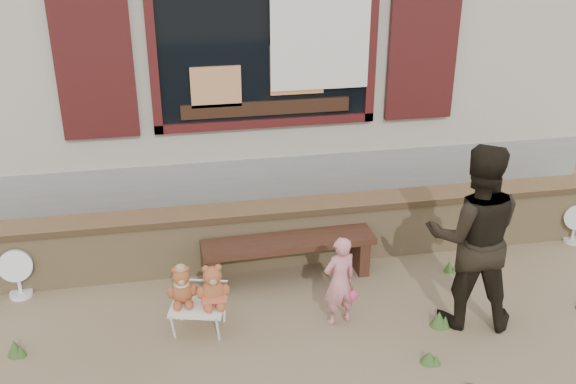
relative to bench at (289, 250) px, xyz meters
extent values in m
plane|color=brown|center=(-0.01, -0.64, -0.33)|extent=(80.00, 80.00, 0.00)
cube|color=gray|center=(-0.01, 3.86, 0.07)|extent=(8.04, 5.04, 0.80)
cube|color=black|center=(-0.01, 1.33, 1.72)|extent=(2.30, 0.04, 1.50)
cube|color=#451414|center=(-0.01, 1.31, 0.92)|extent=(2.50, 0.08, 0.10)
cube|color=#451414|center=(-1.21, 1.31, 1.72)|extent=(0.10, 0.08, 1.70)
cube|color=#451414|center=(1.19, 1.31, 1.72)|extent=(0.10, 0.08, 1.70)
cube|color=#350E10|center=(-1.81, 1.30, 1.72)|extent=(0.80, 0.07, 1.70)
cube|color=#350E10|center=(1.79, 1.30, 1.72)|extent=(0.80, 0.07, 1.70)
cube|color=white|center=(0.59, 1.26, 1.87)|extent=(1.10, 0.02, 1.15)
cube|color=black|center=(-0.01, 1.30, 1.10)|extent=(1.90, 0.06, 0.16)
cube|color=tan|center=(-0.56, 1.30, 1.37)|extent=(0.55, 0.06, 0.45)
cube|color=#E08447|center=(0.34, 1.30, 1.52)|extent=(0.60, 0.06, 0.55)
cube|color=tan|center=(-0.01, 0.36, -0.03)|extent=(7.00, 0.30, 0.60)
cube|color=brown|center=(-0.01, 0.36, 0.30)|extent=(7.10, 0.36, 0.07)
cube|color=#371D13|center=(0.00, 0.00, 0.09)|extent=(1.77, 0.44, 0.07)
cube|color=#371D13|center=(-0.77, -0.03, -0.14)|extent=(0.12, 0.33, 0.37)
cube|color=#371D13|center=(0.77, 0.03, -0.14)|extent=(0.12, 0.33, 0.37)
cube|color=silver|center=(-0.96, -0.72, -0.06)|extent=(0.57, 0.53, 0.04)
cylinder|color=silver|center=(-1.20, -0.85, -0.20)|extent=(0.03, 0.03, 0.26)
cylinder|color=silver|center=(-0.81, -0.95, -0.20)|extent=(0.03, 0.03, 0.26)
cylinder|color=silver|center=(-1.11, -0.49, -0.20)|extent=(0.03, 0.03, 0.26)
cylinder|color=silver|center=(-0.72, -0.60, -0.20)|extent=(0.03, 0.03, 0.26)
imported|color=pink|center=(0.31, -0.84, 0.12)|extent=(0.37, 0.29, 0.89)
imported|color=black|center=(1.48, -1.01, 0.55)|extent=(1.00, 0.87, 1.76)
cylinder|color=white|center=(-2.67, 0.16, -0.31)|extent=(0.22, 0.22, 0.04)
cylinder|color=white|center=(-2.67, 0.16, -0.17)|extent=(0.04, 0.04, 0.28)
cylinder|color=white|center=(-2.67, 0.16, 0.03)|extent=(0.33, 0.14, 0.32)
cylinder|color=silver|center=(3.32, 0.16, -0.31)|extent=(0.20, 0.20, 0.04)
cylinder|color=silver|center=(3.32, 0.16, -0.19)|extent=(0.03, 0.03, 0.25)
cylinder|color=silver|center=(3.32, 0.16, -0.01)|extent=(0.30, 0.18, 0.29)
cone|color=#395923|center=(1.68, -0.19, -0.26)|extent=(0.10, 0.10, 0.14)
cone|color=#395923|center=(0.93, -1.55, -0.27)|extent=(0.15, 0.15, 0.12)
cone|color=#395923|center=(-0.83, -0.29, -0.27)|extent=(0.16, 0.16, 0.12)
cone|color=#395923|center=(1.21, -1.07, -0.25)|extent=(0.16, 0.16, 0.15)
cone|color=#395923|center=(-2.56, -0.80, -0.25)|extent=(0.14, 0.14, 0.16)
camera|label=1|loc=(-1.10, -5.85, 3.42)|focal=42.00mm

